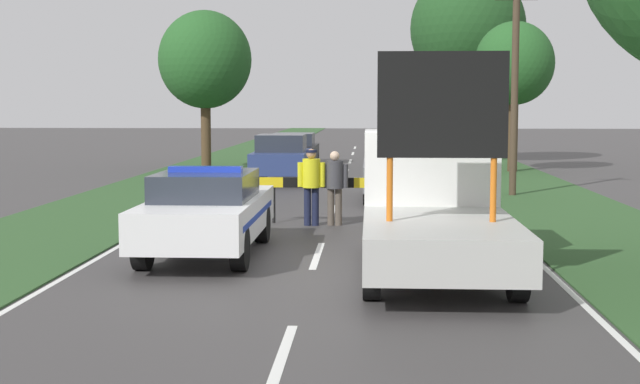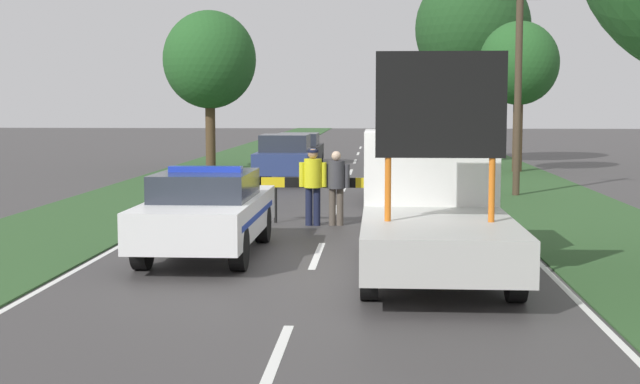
# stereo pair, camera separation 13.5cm
# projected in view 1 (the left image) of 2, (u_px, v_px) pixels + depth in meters

# --- Properties ---
(ground_plane) EXTENTS (160.00, 160.00, 0.00)m
(ground_plane) POSITION_uv_depth(u_px,v_px,m) (313.00, 269.00, 14.23)
(ground_plane) COLOR #3D3A3A
(lane_markings) EXTENTS (7.55, 64.40, 0.01)m
(lane_markings) POSITION_uv_depth(u_px,v_px,m) (340.00, 191.00, 26.85)
(lane_markings) COLOR silver
(lane_markings) RESTS_ON ground
(grass_verge_left) EXTENTS (3.69, 120.00, 0.03)m
(grass_verge_left) POSITION_uv_depth(u_px,v_px,m) (200.00, 171.00, 34.41)
(grass_verge_left) COLOR #2D5128
(grass_verge_left) RESTS_ON ground
(grass_verge_right) EXTENTS (3.69, 120.00, 0.03)m
(grass_verge_right) POSITION_uv_depth(u_px,v_px,m) (495.00, 173.00, 33.78)
(grass_verge_right) COLOR #2D5128
(grass_verge_right) RESTS_ON ground
(police_car) EXTENTS (1.80, 4.81, 1.56)m
(police_car) POSITION_uv_depth(u_px,v_px,m) (207.00, 211.00, 15.46)
(police_car) COLOR white
(police_car) RESTS_ON ground
(work_truck) EXTENTS (2.18, 5.53, 3.36)m
(work_truck) POSITION_uv_depth(u_px,v_px,m) (433.00, 202.00, 14.21)
(work_truck) COLOR white
(work_truck) RESTS_ON ground
(road_barrier) EXTENTS (3.13, 0.08, 1.01)m
(road_barrier) POSITION_uv_depth(u_px,v_px,m) (330.00, 185.00, 19.58)
(road_barrier) COLOR black
(road_barrier) RESTS_ON ground
(police_officer) EXTENTS (0.60, 0.38, 1.66)m
(police_officer) POSITION_uv_depth(u_px,v_px,m) (311.00, 180.00, 19.19)
(police_officer) COLOR #191E38
(police_officer) RESTS_ON ground
(pedestrian_civilian) EXTENTS (0.58, 0.37, 1.61)m
(pedestrian_civilian) POSITION_uv_depth(u_px,v_px,m) (335.00, 182.00, 19.22)
(pedestrian_civilian) COLOR brown
(pedestrian_civilian) RESTS_ON ground
(traffic_cone_near_police) EXTENTS (0.41, 0.41, 0.57)m
(traffic_cone_near_police) POSITION_uv_depth(u_px,v_px,m) (413.00, 205.00, 20.62)
(traffic_cone_near_police) COLOR black
(traffic_cone_near_police) RESTS_ON ground
(traffic_cone_centre_front) EXTENTS (0.47, 0.47, 0.64)m
(traffic_cone_centre_front) POSITION_uv_depth(u_px,v_px,m) (435.00, 209.00, 19.60)
(traffic_cone_centre_front) COLOR black
(traffic_cone_centre_front) RESTS_ON ground
(traffic_cone_near_truck) EXTENTS (0.49, 0.49, 0.67)m
(traffic_cone_near_truck) POSITION_uv_depth(u_px,v_px,m) (440.00, 215.00, 18.48)
(traffic_cone_near_truck) COLOR black
(traffic_cone_near_truck) RESTS_ON ground
(queued_car_suv_grey) EXTENTS (1.94, 4.14, 1.45)m
(queued_car_suv_grey) POSITION_uv_depth(u_px,v_px,m) (399.00, 172.00, 24.34)
(queued_car_suv_grey) COLOR slate
(queued_car_suv_grey) RESTS_ON ground
(queued_car_hatch_blue) EXTENTS (1.77, 3.91, 1.61)m
(queued_car_hatch_blue) POSITION_uv_depth(u_px,v_px,m) (282.00, 158.00, 29.60)
(queued_car_hatch_blue) COLOR navy
(queued_car_hatch_blue) RESTS_ON ground
(queued_car_sedan_black) EXTENTS (1.81, 4.06, 1.45)m
(queued_car_sedan_black) POSITION_uv_depth(u_px,v_px,m) (294.00, 151.00, 35.77)
(queued_car_sedan_black) COLOR black
(queued_car_sedan_black) RESTS_ON ground
(roadside_tree_near_left) EXTENTS (4.99, 4.99, 8.50)m
(roadside_tree_near_left) POSITION_uv_depth(u_px,v_px,m) (468.00, 29.00, 38.70)
(roadside_tree_near_left) COLOR #4C3823
(roadside_tree_near_left) RESTS_ON ground
(roadside_tree_near_right) EXTENTS (3.65, 3.65, 6.26)m
(roadside_tree_near_right) POSITION_uv_depth(u_px,v_px,m) (205.00, 60.00, 34.90)
(roadside_tree_near_right) COLOR #4C3823
(roadside_tree_near_right) RESTS_ON ground
(roadside_tree_mid_left) EXTENTS (3.02, 3.02, 5.74)m
(roadside_tree_mid_left) POSITION_uv_depth(u_px,v_px,m) (514.00, 64.00, 33.87)
(roadside_tree_mid_left) COLOR #4C3823
(roadside_tree_mid_left) RESTS_ON ground
(utility_pole) EXTENTS (1.20, 0.20, 6.18)m
(utility_pole) POSITION_uv_depth(u_px,v_px,m) (515.00, 83.00, 25.11)
(utility_pole) COLOR #473828
(utility_pole) RESTS_ON ground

